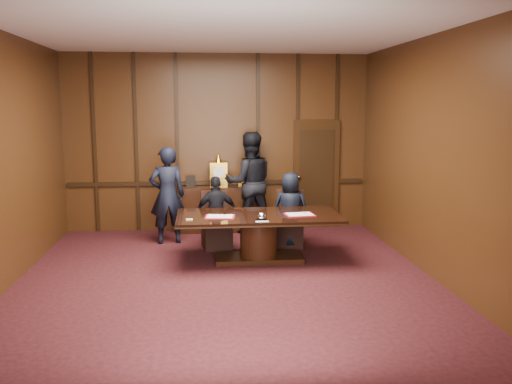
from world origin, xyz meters
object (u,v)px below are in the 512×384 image
at_px(sideboard, 219,207).
at_px(witness_left, 167,195).
at_px(signatory_right, 290,210).
at_px(witness_right, 249,183).
at_px(conference_table, 259,230).
at_px(signatory_left, 217,213).

distance_m(sideboard, witness_left, 1.34).
relative_size(signatory_right, witness_right, 0.68).
height_order(conference_table, witness_right, witness_right).
height_order(conference_table, signatory_left, signatory_left).
height_order(signatory_right, witness_right, witness_right).
height_order(conference_table, signatory_right, signatory_right).
relative_size(sideboard, conference_table, 0.61).
bearing_deg(signatory_left, witness_left, -35.38).
height_order(signatory_right, witness_left, witness_left).
relative_size(sideboard, signatory_left, 1.25).
bearing_deg(witness_left, signatory_right, 157.87).
distance_m(witness_left, witness_right, 1.71).
bearing_deg(signatory_right, witness_left, 4.10).
height_order(signatory_left, witness_left, witness_left).
xyz_separation_m(sideboard, witness_left, (-0.96, -0.86, 0.40)).
xyz_separation_m(witness_left, witness_right, (1.55, 0.70, 0.11)).
height_order(sideboard, conference_table, sideboard).
distance_m(signatory_left, witness_left, 1.03).
height_order(signatory_left, signatory_right, signatory_right).
distance_m(sideboard, signatory_left, 1.37).
bearing_deg(conference_table, witness_right, 89.05).
relative_size(sideboard, witness_left, 0.91).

